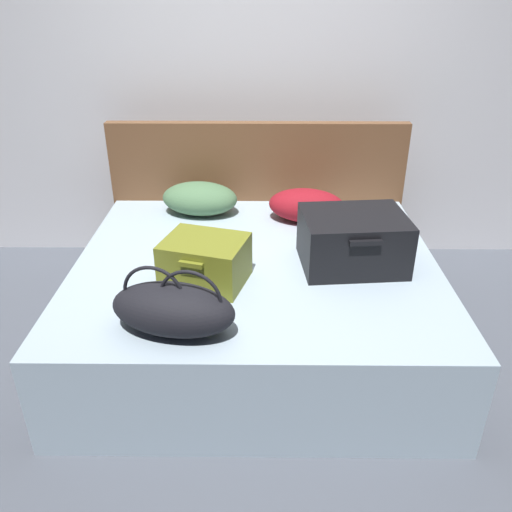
# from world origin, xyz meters

# --- Properties ---
(ground_plane) EXTENTS (12.00, 12.00, 0.00)m
(ground_plane) POSITION_xyz_m (0.00, 0.00, 0.00)
(ground_plane) COLOR #4C515B
(back_wall) EXTENTS (8.00, 0.10, 2.60)m
(back_wall) POSITION_xyz_m (0.00, 1.65, 1.30)
(back_wall) COLOR silver
(back_wall) RESTS_ON ground
(bed) EXTENTS (1.99, 1.78, 0.53)m
(bed) POSITION_xyz_m (0.00, 0.40, 0.26)
(bed) COLOR #99ADBC
(bed) RESTS_ON ground
(headboard) EXTENTS (2.03, 0.08, 1.07)m
(headboard) POSITION_xyz_m (0.00, 1.33, 0.54)
(headboard) COLOR brown
(headboard) RESTS_ON ground
(hard_case_large) EXTENTS (0.58, 0.48, 0.29)m
(hard_case_large) POSITION_xyz_m (0.52, 0.37, 0.68)
(hard_case_large) COLOR black
(hard_case_large) RESTS_ON bed
(hard_case_medium) EXTENTS (0.47, 0.42, 0.24)m
(hard_case_medium) POSITION_xyz_m (-0.26, 0.17, 0.65)
(hard_case_medium) COLOR olive
(hard_case_medium) RESTS_ON bed
(duffel_bag) EXTENTS (0.60, 0.39, 0.32)m
(duffel_bag) POSITION_xyz_m (-0.35, -0.26, 0.65)
(duffel_bag) COLOR black
(duffel_bag) RESTS_ON bed
(pillow_near_headboard) EXTENTS (0.53, 0.38, 0.21)m
(pillow_near_headboard) POSITION_xyz_m (-0.38, 1.07, 0.63)
(pillow_near_headboard) COLOR #4C724C
(pillow_near_headboard) RESTS_ON bed
(pillow_center_head) EXTENTS (0.53, 0.37, 0.21)m
(pillow_center_head) POSITION_xyz_m (0.32, 0.96, 0.63)
(pillow_center_head) COLOR maroon
(pillow_center_head) RESTS_ON bed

